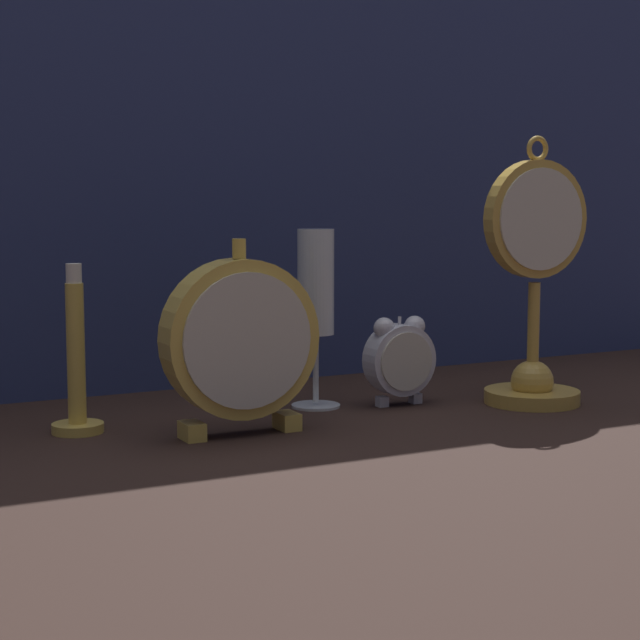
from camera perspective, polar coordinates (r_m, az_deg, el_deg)
name	(u,v)px	position (r m, az deg, el deg)	size (l,w,h in m)	color
ground_plane	(355,431)	(1.12, 1.91, -5.95)	(4.00, 4.00, 0.00)	black
fabric_backdrop_drape	(231,113)	(1.39, -4.78, 10.94)	(1.71, 0.01, 0.70)	navy
pocket_watch_on_stand	(534,298)	(1.27, 11.37, 1.14)	(0.14, 0.11, 0.31)	gold
alarm_clock_twin_bell	(400,356)	(1.25, 4.27, -1.95)	(0.08, 0.03, 0.10)	silver
mantel_clock_silver	(240,340)	(1.09, -4.27, -1.08)	(0.16, 0.04, 0.20)	gold
champagne_flute	(316,295)	(1.23, -0.23, 1.32)	(0.06, 0.06, 0.21)	silver
brass_candlestick	(76,374)	(1.13, -12.86, -2.83)	(0.05, 0.05, 0.18)	gold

